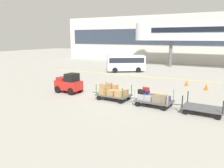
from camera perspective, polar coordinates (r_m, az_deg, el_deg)
name	(u,v)px	position (r m, az deg, el deg)	size (l,w,h in m)	color
ground_plane	(120,97)	(17.26, 1.96, -3.14)	(120.00, 120.00, 0.00)	#9E9B91
apron_lead_line	(131,75)	(27.09, 4.69, 2.16)	(21.98, 0.20, 0.01)	yellow
terminal_building	(189,39)	(41.60, 18.57, 10.52)	(48.60, 2.51, 8.23)	beige
jet_bridge	(190,32)	(35.51, 18.74, 12.17)	(17.85, 3.00, 6.53)	silver
baggage_tug	(69,83)	(18.62, -10.63, 0.13)	(2.15, 1.31, 1.58)	red
baggage_cart_lead	(113,92)	(16.24, 0.29, -2.02)	(3.03, 1.50, 1.14)	#4C4C4F
baggage_cart_middle	(153,98)	(14.97, 10.20, -3.50)	(3.03, 1.50, 1.10)	#4C4C4F
baggage_cart_tail	(203,108)	(14.29, 21.66, -5.61)	(3.03, 1.50, 1.10)	#4C4C4F
shuttle_van	(126,62)	(29.83, 3.40, 5.41)	(5.04, 4.27, 2.10)	silver
safety_cone_near	(206,87)	(20.87, 22.32, -0.67)	(0.36, 0.36, 0.55)	#EA590F
safety_cone_far	(187,83)	(22.12, 18.00, 0.27)	(0.36, 0.36, 0.55)	#EA590F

